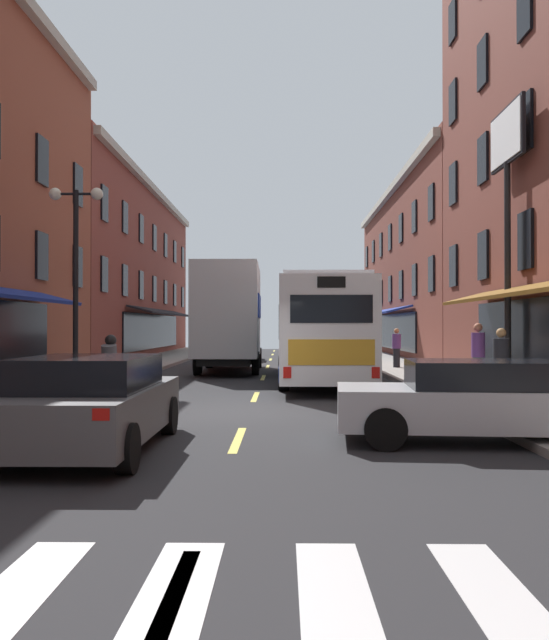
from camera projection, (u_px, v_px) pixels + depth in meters
name	position (u px, v px, depth m)	size (l,w,h in m)	color
ground_plane	(249.00, 414.00, 14.15)	(34.80, 80.00, 0.10)	#28282B
lane_centre_dashes	(249.00, 413.00, 13.90)	(0.14, 73.90, 0.01)	#DBCC4C
crosswalk_near	(166.00, 616.00, 4.15)	(7.10, 2.80, 0.01)	silver
sidewalk_right	(524.00, 409.00, 14.06)	(3.00, 80.00, 0.14)	gray
billboard_sign	(507.00, 176.00, 18.46)	(0.40, 2.59, 7.89)	black
transit_bus	(318.00, 330.00, 22.29)	(2.68, 12.03, 3.31)	white
box_truck	(230.00, 319.00, 26.43)	(2.58, 7.64, 4.22)	#B21E19
sedan_near	(90.00, 403.00, 9.64)	(2.03, 4.47, 1.40)	#515154
sedan_mid	(474.00, 400.00, 10.39)	(4.35, 2.13, 1.30)	silver
sedan_far	(239.00, 347.00, 35.89)	(2.03, 4.49, 1.44)	#515154
motorcycle_rider	(111.00, 377.00, 14.82)	(0.62, 2.07, 1.66)	black
bicycle_near	(30.00, 385.00, 14.88)	(1.70, 0.49, 0.91)	black
pedestrian_mid	(478.00, 355.00, 17.70)	(0.36, 0.36, 1.79)	#33663F
pedestrian_far	(501.00, 364.00, 14.93)	(0.36, 0.36, 1.67)	navy
pedestrian_rear	(397.00, 347.00, 27.37)	(0.36, 0.36, 1.63)	black
street_lamp_twin	(76.00, 279.00, 17.16)	(1.42, 0.32, 5.35)	black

